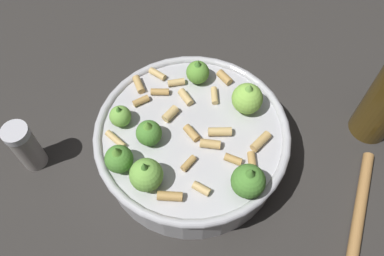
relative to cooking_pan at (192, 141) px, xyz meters
name	(u,v)px	position (x,y,z in m)	size (l,w,h in m)	color
ground_plane	(192,155)	(0.00, 0.00, -0.04)	(2.40, 2.40, 0.00)	#2D2B28
cooking_pan	(192,141)	(0.00, 0.00, 0.00)	(0.28, 0.28, 0.12)	#B7B7BC
pepper_shaker	(26,147)	(0.03, -0.24, 0.00)	(0.04, 0.04, 0.09)	gray
wooden_spoon	(356,233)	(0.10, 0.24, -0.04)	(0.23, 0.09, 0.02)	#9E703D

